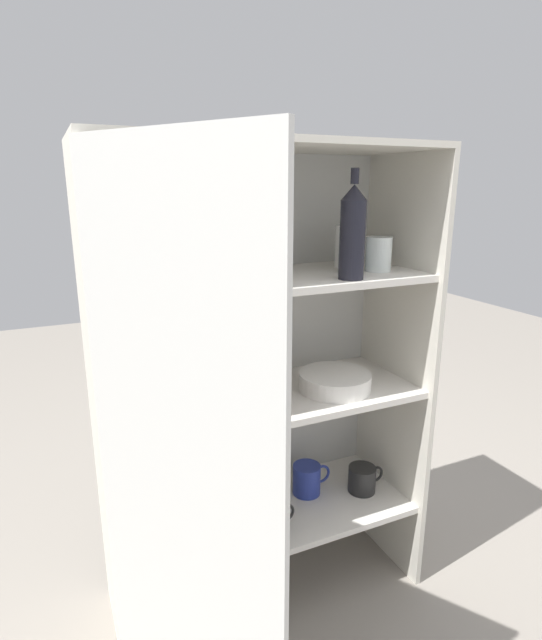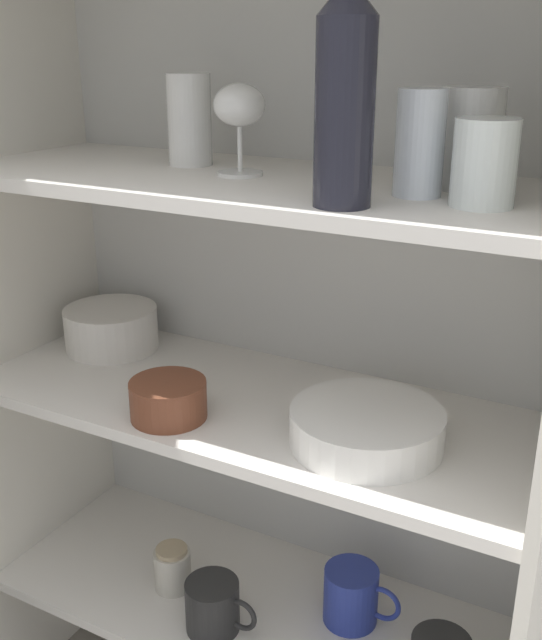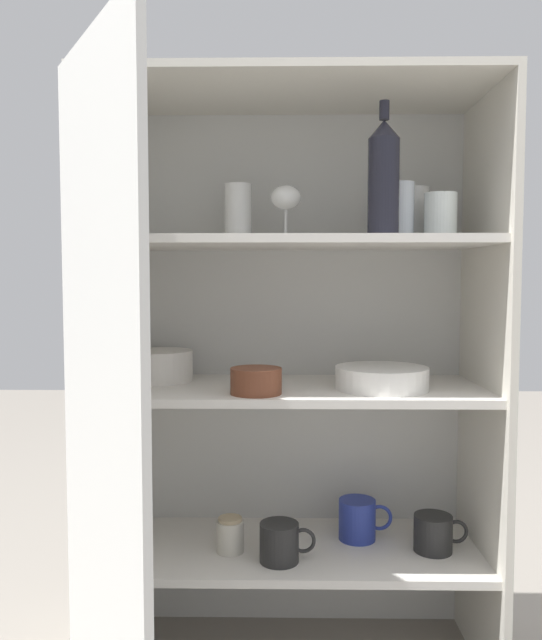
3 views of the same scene
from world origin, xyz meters
name	(u,v)px [view 3 (image 3 of 3)]	position (x,y,z in m)	size (l,w,h in m)	color
cupboard_back_panel	(290,372)	(0.00, 0.37, 0.70)	(0.97, 0.02, 1.40)	silver
cupboard_side_left	(100,383)	(-0.48, 0.18, 0.70)	(0.02, 0.40, 1.40)	silver
cupboard_side_right	(484,384)	(0.48, 0.18, 0.70)	(0.02, 0.40, 1.40)	silver
cupboard_top_panel	(291,91)	(0.00, 0.18, 1.41)	(0.97, 0.40, 0.02)	silver
shelf_board_lower	(291,550)	(0.00, 0.18, 0.28)	(0.93, 0.37, 0.02)	silver
shelf_board_middle	(291,390)	(0.00, 0.18, 0.69)	(0.93, 0.37, 0.02)	silver
shelf_board_upper	(291,243)	(0.00, 0.18, 1.05)	(0.93, 0.37, 0.02)	silver
cupboard_door	(101,420)	(-0.36, -0.22, 0.70)	(0.27, 0.42, 1.40)	silver
tumbler_glass_0	(413,214)	(0.31, 0.23, 1.13)	(0.08, 0.08, 0.13)	white
tumbler_glass_1	(401,210)	(0.26, 0.16, 1.13)	(0.06, 0.06, 0.13)	white
tumbler_glass_2	(238,212)	(-0.13, 0.23, 1.13)	(0.07, 0.07, 0.14)	white
tumbler_glass_3	(440,215)	(0.35, 0.13, 1.11)	(0.08, 0.08, 0.10)	white
wine_glass_0	(286,201)	(-0.01, 0.18, 1.15)	(0.07, 0.07, 0.13)	white
wine_bottle	(384,177)	(0.20, 0.06, 1.19)	(0.07, 0.07, 0.29)	black
plate_stack_white	(382,378)	(0.22, 0.14, 0.72)	(0.22, 0.22, 0.05)	white
mixing_bowl_large	(159,365)	(-0.34, 0.25, 0.74)	(0.17, 0.17, 0.08)	silver
serving_bowl_small	(256,380)	(-0.08, 0.07, 0.73)	(0.12, 0.12, 0.06)	brown
coffee_mug_primary	(280,542)	(-0.03, 0.09, 0.34)	(0.13, 0.09, 0.09)	black
coffee_mug_extra_1	(434,533)	(0.35, 0.16, 0.34)	(0.13, 0.09, 0.09)	black
coffee_mug_extra_2	(358,519)	(0.17, 0.23, 0.34)	(0.14, 0.09, 0.10)	#283893
storage_jar	(230,535)	(-0.15, 0.15, 0.33)	(0.07, 0.07, 0.09)	beige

